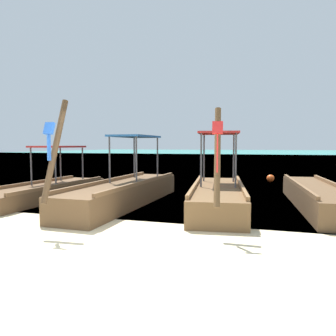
# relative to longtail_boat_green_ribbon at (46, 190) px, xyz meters

# --- Properties ---
(ground) EXTENTS (120.00, 120.00, 0.00)m
(ground) POSITION_rel_longtail_boat_green_ribbon_xyz_m (4.17, -4.26, -0.30)
(ground) COLOR beige
(sea_water) EXTENTS (120.00, 120.00, 0.00)m
(sea_water) POSITION_rel_longtail_boat_green_ribbon_xyz_m (4.17, 57.99, -0.30)
(sea_water) COLOR #2DB29E
(sea_water) RESTS_ON ground
(longtail_boat_green_ribbon) EXTENTS (1.55, 5.78, 2.70)m
(longtail_boat_green_ribbon) POSITION_rel_longtail_boat_green_ribbon_xyz_m (0.00, 0.00, 0.00)
(longtail_boat_green_ribbon) COLOR brown
(longtail_boat_green_ribbon) RESTS_ON ground
(longtail_boat_blue_ribbon) EXTENTS (1.39, 6.67, 2.72)m
(longtail_boat_blue_ribbon) POSITION_rel_longtail_boat_green_ribbon_xyz_m (2.88, -0.15, 0.08)
(longtail_boat_blue_ribbon) COLOR brown
(longtail_boat_blue_ribbon) RESTS_ON ground
(longtail_boat_red_ribbon) EXTENTS (1.95, 5.66, 2.53)m
(longtail_boat_red_ribbon) POSITION_rel_longtail_boat_green_ribbon_xyz_m (5.62, 0.04, 0.07)
(longtail_boat_red_ribbon) COLOR brown
(longtail_boat_red_ribbon) RESTS_ON ground
(longtail_boat_turquoise_ribbon) EXTENTS (1.44, 6.15, 2.43)m
(longtail_boat_turquoise_ribbon) POSITION_rel_longtail_boat_green_ribbon_xyz_m (8.28, 0.94, 0.01)
(longtail_boat_turquoise_ribbon) COLOR brown
(longtail_boat_turquoise_ribbon) RESTS_ON ground
(mooring_buoy_far) EXTENTS (0.36, 0.36, 0.36)m
(mooring_buoy_far) POSITION_rel_longtail_boat_green_ribbon_xyz_m (7.19, 7.15, -0.12)
(mooring_buoy_far) COLOR #EA5119
(mooring_buoy_far) RESTS_ON sea_water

